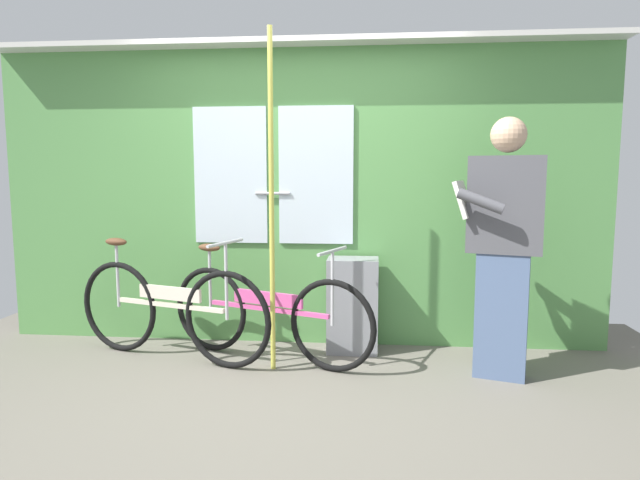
# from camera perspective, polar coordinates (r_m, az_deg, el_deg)

# --- Properties ---
(ground_plane) EXTENTS (5.95, 4.01, 0.04)m
(ground_plane) POSITION_cam_1_polar(r_m,az_deg,el_deg) (3.59, -4.84, -16.40)
(ground_plane) COLOR #666056
(train_door_wall) EXTENTS (4.95, 0.28, 2.43)m
(train_door_wall) POSITION_cam_1_polar(r_m,az_deg,el_deg) (4.49, -2.36, 5.19)
(train_door_wall) COLOR #56934C
(train_door_wall) RESTS_ON ground_plane
(bicycle_near_door) EXTENTS (1.65, 0.65, 0.93)m
(bicycle_near_door) POSITION_cam_1_polar(r_m,az_deg,el_deg) (4.32, -15.39, -7.00)
(bicycle_near_door) COLOR black
(bicycle_near_door) RESTS_ON ground_plane
(bicycle_leaning_behind) EXTENTS (1.64, 0.74, 0.88)m
(bicycle_leaning_behind) POSITION_cam_1_polar(r_m,az_deg,el_deg) (4.16, -5.56, -7.61)
(bicycle_leaning_behind) COLOR black
(bicycle_leaning_behind) RESTS_ON ground_plane
(passenger_reading_newspaper) EXTENTS (0.63, 0.58, 1.77)m
(passenger_reading_newspaper) POSITION_cam_1_polar(r_m,az_deg,el_deg) (3.90, 18.50, -0.24)
(passenger_reading_newspaper) COLOR slate
(passenger_reading_newspaper) RESTS_ON ground_plane
(trash_bin_by_wall) EXTENTS (0.40, 0.28, 0.74)m
(trash_bin_by_wall) POSITION_cam_1_polar(r_m,az_deg,el_deg) (4.36, 3.41, -6.77)
(trash_bin_by_wall) COLOR gray
(trash_bin_by_wall) RESTS_ON ground_plane
(handrail_pole) EXTENTS (0.04, 0.04, 2.39)m
(handrail_pole) POSITION_cam_1_polar(r_m,az_deg,el_deg) (3.84, -5.06, 3.82)
(handrail_pole) COLOR #C6C14C
(handrail_pole) RESTS_ON ground_plane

